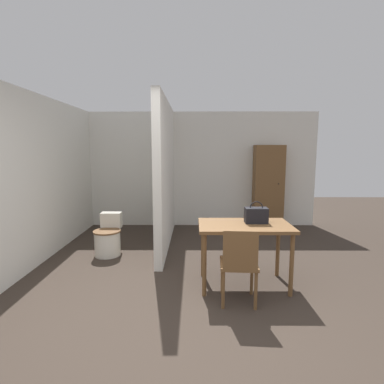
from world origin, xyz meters
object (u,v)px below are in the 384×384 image
toilet (108,238)px  wooden_cabinet (268,187)px  wooden_chair (239,263)px  dining_table (244,232)px  handbag (256,215)px

toilet → wooden_cabinet: bearing=29.9°
wooden_chair → wooden_cabinet: size_ratio=0.48×
dining_table → handbag: handbag is taller
wooden_chair → toilet: wooden_chair is taller
dining_table → toilet: dining_table is taller
dining_table → wooden_chair: bearing=-105.6°
wooden_chair → handbag: bearing=66.0°
toilet → handbag: bearing=-25.9°
dining_table → toilet: (-2.01, 1.11, -0.43)m
wooden_chair → toilet: (-1.88, 1.58, -0.21)m
dining_table → handbag: bearing=23.0°
dining_table → toilet: size_ratio=1.74×
toilet → handbag: handbag is taller
dining_table → wooden_cabinet: 3.00m
dining_table → wooden_chair: size_ratio=1.30×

